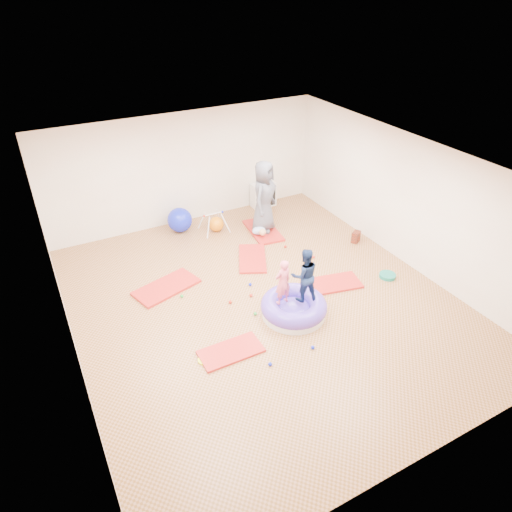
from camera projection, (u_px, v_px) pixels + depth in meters
room at (264, 240)px, 8.28m from camera, size 7.01×8.01×2.81m
gym_mat_front_left at (231, 351)px, 7.82m from camera, size 1.09×0.54×0.05m
gym_mat_mid_left at (166, 287)px, 9.39m from camera, size 1.45×1.01×0.06m
gym_mat_center_back at (252, 258)px, 10.33m from camera, size 1.05×1.33×0.05m
gym_mat_right at (332, 284)px, 9.50m from camera, size 1.28×0.83×0.05m
gym_mat_rear_right at (263, 230)px, 11.43m from camera, size 0.81×1.37×0.05m
inflatable_cushion at (294, 307)px, 8.62m from camera, size 1.26×1.26×0.40m
child_pink at (283, 280)px, 8.22m from camera, size 0.36×0.26×0.92m
child_navy at (305, 273)px, 8.28m from camera, size 0.61×0.52×1.07m
adult_caregiver at (264, 197)px, 10.97m from camera, size 1.03×0.99×1.77m
infant at (260, 231)px, 11.14m from camera, size 0.36×0.37×0.21m
ball_pit_balls at (262, 297)px, 9.10m from camera, size 3.23×3.20×0.07m
exercise_ball_blue at (180, 220)px, 11.31m from camera, size 0.61×0.61×0.61m
exercise_ball_orange at (216, 224)px, 11.38m from camera, size 0.38×0.38×0.38m
infant_play_gym at (214, 219)px, 11.28m from camera, size 0.65×0.62×0.50m
cube_shelf at (263, 195)px, 12.51m from camera, size 0.67×0.33×0.67m
balance_disc at (387, 276)px, 9.72m from camera, size 0.35×0.35×0.08m
backpack at (356, 237)px, 10.94m from camera, size 0.27×0.24×0.27m
yellow_toy at (204, 360)px, 7.65m from camera, size 0.22×0.22×0.03m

